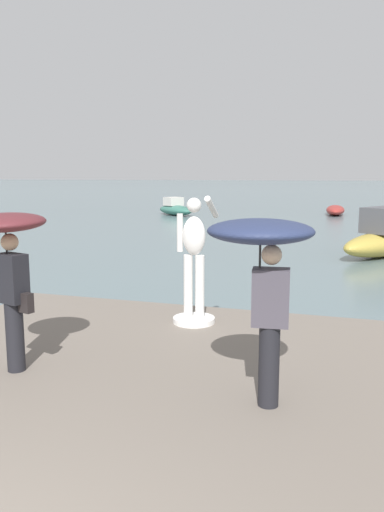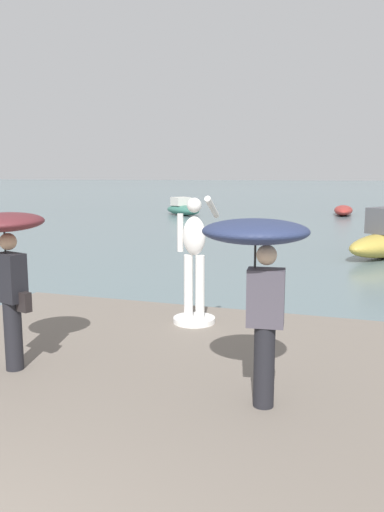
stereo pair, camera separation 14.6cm
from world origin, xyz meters
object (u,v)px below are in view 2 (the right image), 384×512
object	(u,v)px
boat_rightward	(182,209)
onlooker_right	(258,255)
boat_near	(343,210)
statue_white_figure	(194,266)
onlooker_left	(6,248)

from	to	relation	value
boat_rightward	onlooker_right	bearing A→B (deg)	-69.07
boat_near	boat_rightward	distance (m)	11.29
statue_white_figure	boat_near	distance (m)	29.60
statue_white_figure	boat_rightward	size ratio (longest dim) A/B	0.56
statue_white_figure	onlooker_left	distance (m)	3.12
onlooker_left	boat_near	world-z (taller)	onlooker_left
onlooker_right	boat_near	bearing A→B (deg)	90.46
statue_white_figure	boat_near	bearing A→B (deg)	87.46
onlooker_right	boat_rightward	distance (m)	30.61
statue_white_figure	onlooker_right	world-z (taller)	statue_white_figure
statue_white_figure	onlooker_left	bearing A→B (deg)	-120.88
statue_white_figure	boat_rightward	bearing A→B (deg)	109.88
onlooker_left	statue_white_figure	bearing A→B (deg)	59.12
statue_white_figure	boat_near	world-z (taller)	statue_white_figure
boat_near	boat_rightward	xyz separation A→B (m)	(-10.66, -3.69, 0.11)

